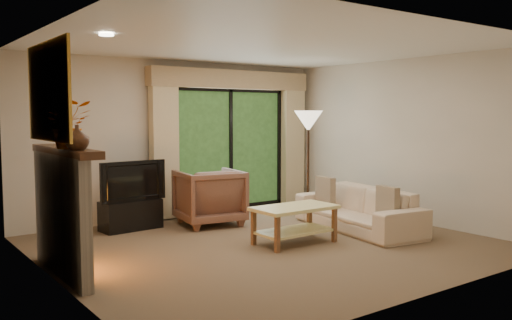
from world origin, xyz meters
TOP-DOWN VIEW (x-y plane):
  - floor at (0.00, 0.00)m, footprint 5.50×5.50m
  - ceiling at (0.00, 0.00)m, footprint 5.50×5.50m
  - wall_back at (0.00, 2.50)m, footprint 5.00×0.00m
  - wall_front at (0.00, -2.50)m, footprint 5.00×0.00m
  - wall_left at (-2.75, 0.00)m, footprint 0.00×5.00m
  - wall_right at (2.75, 0.00)m, footprint 0.00×5.00m
  - fireplace at (-2.63, 0.20)m, footprint 0.24×1.70m
  - mirror at (-2.71, 0.20)m, footprint 0.07×1.45m
  - sliding_door at (1.00, 2.45)m, footprint 2.26×0.10m
  - curtain_left at (-0.35, 2.34)m, footprint 0.45×0.18m
  - curtain_right at (2.35, 2.34)m, footprint 0.45×0.18m
  - cornice at (1.00, 2.36)m, footprint 3.20×0.24m
  - media_console at (-1.11, 1.95)m, footprint 0.91×0.47m
  - tv at (-1.11, 1.95)m, footprint 1.04×0.22m
  - armchair at (0.03, 1.58)m, footprint 1.08×1.10m
  - sofa at (1.61, -0.06)m, footprint 1.15×2.26m
  - pillow_near at (1.53, -0.68)m, footprint 0.16×0.40m
  - pillow_far at (1.53, 0.56)m, footprint 0.17×0.42m
  - coffee_table at (0.30, -0.16)m, footprint 1.12×0.62m
  - floor_lamp at (1.71, 1.16)m, footprint 0.59×0.59m
  - vase at (-2.61, -0.33)m, footprint 0.28×0.28m
  - branches at (-2.61, -0.08)m, footprint 0.44×0.39m

SIDE VIEW (x-z plane):
  - floor at x=0.00m, z-range 0.00..0.00m
  - media_console at x=-1.11m, z-range 0.00..0.44m
  - coffee_table at x=0.30m, z-range 0.00..0.50m
  - sofa at x=1.61m, z-range 0.00..0.63m
  - armchair at x=0.03m, z-range 0.00..0.87m
  - pillow_near at x=1.53m, z-range 0.34..0.73m
  - pillow_far at x=1.53m, z-range 0.33..0.74m
  - fireplace at x=-2.63m, z-range 0.00..1.37m
  - tv at x=-1.11m, z-range 0.44..1.04m
  - floor_lamp at x=1.71m, z-range 0.00..1.78m
  - sliding_door at x=1.00m, z-range 0.02..2.18m
  - curtain_left at x=-0.35m, z-range 0.02..2.38m
  - curtain_right at x=2.35m, z-range 0.02..2.38m
  - wall_back at x=0.00m, z-range -1.20..3.80m
  - wall_front at x=0.00m, z-range -1.20..3.80m
  - wall_left at x=-2.75m, z-range -1.20..3.80m
  - wall_right at x=2.75m, z-range -1.20..3.80m
  - vase at x=-2.61m, z-range 1.37..1.62m
  - branches at x=-2.61m, z-range 1.37..1.85m
  - mirror at x=-2.71m, z-range 1.44..2.46m
  - cornice at x=1.00m, z-range 2.16..2.48m
  - ceiling at x=0.00m, z-range 2.60..2.60m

